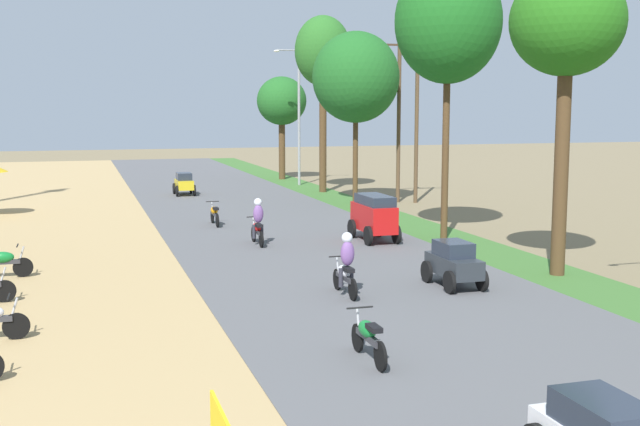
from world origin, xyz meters
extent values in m
cylinder|color=black|center=(-8.76, 12.27, 0.34)|extent=(0.56, 0.06, 0.56)
cylinder|color=#A5A8AD|center=(-8.82, 12.27, 0.61)|extent=(0.26, 0.05, 0.68)
cylinder|color=black|center=(-8.88, 12.27, 0.98)|extent=(0.04, 0.54, 0.04)
cylinder|color=black|center=(-9.26, 15.73, 0.34)|extent=(0.56, 0.06, 0.56)
cylinder|color=#A5A8AD|center=(-9.32, 15.73, 0.61)|extent=(0.26, 0.05, 0.68)
cylinder|color=black|center=(-9.01, 18.76, 0.34)|extent=(0.56, 0.06, 0.56)
ellipsoid|color=#14722D|center=(-9.55, 18.76, 0.66)|extent=(0.64, 0.28, 0.32)
cylinder|color=#A5A8AD|center=(-9.07, 18.76, 0.61)|extent=(0.26, 0.05, 0.68)
cylinder|color=black|center=(-9.13, 18.76, 0.98)|extent=(0.04, 0.54, 0.04)
cylinder|color=#4C351E|center=(5.78, 14.57, 3.24)|extent=(0.41, 0.41, 6.35)
ellipsoid|color=#236617|center=(5.78, 14.57, 7.25)|extent=(3.19, 3.19, 3.04)
cylinder|color=#4C351E|center=(5.46, 21.39, 3.38)|extent=(0.25, 0.25, 6.64)
ellipsoid|color=#1A5E1D|center=(5.46, 21.39, 7.92)|extent=(3.84, 3.84, 4.43)
cylinder|color=#4C351E|center=(5.80, 32.16, 2.59)|extent=(0.26, 0.26, 5.05)
ellipsoid|color=#1C5A20|center=(5.80, 32.16, 6.34)|extent=(4.28, 4.28, 4.45)
cylinder|color=#4C351E|center=(5.99, 38.22, 3.50)|extent=(0.41, 0.41, 6.87)
ellipsoid|color=#286422|center=(5.99, 38.22, 8.01)|extent=(3.18, 3.18, 3.93)
cylinder|color=#4C351E|center=(5.75, 46.77, 2.24)|extent=(0.43, 0.43, 4.36)
ellipsoid|color=#1F5B21|center=(5.75, 46.77, 5.30)|extent=(3.31, 3.31, 3.22)
cylinder|color=gray|center=(5.80, 42.61, 4.27)|extent=(0.16, 0.16, 8.42)
cylinder|color=gray|center=(5.10, 42.61, 8.33)|extent=(1.40, 0.08, 0.08)
ellipsoid|color=silver|center=(4.40, 42.61, 8.26)|extent=(0.36, 0.20, 0.14)
cylinder|color=gray|center=(6.50, 42.61, 8.33)|extent=(1.40, 0.08, 0.08)
ellipsoid|color=silver|center=(7.20, 42.61, 8.26)|extent=(0.36, 0.20, 0.14)
cylinder|color=brown|center=(9.15, 32.33, 4.33)|extent=(0.20, 0.20, 8.65)
cube|color=#473323|center=(9.15, 32.33, 8.15)|extent=(1.80, 0.10, 0.10)
cylinder|color=brown|center=(8.37, 32.80, 4.25)|extent=(0.20, 0.20, 8.49)
cube|color=#473323|center=(8.37, 32.80, 7.99)|extent=(1.80, 0.10, 0.10)
cube|color=#232B38|center=(-1.23, 3.03, 1.07)|extent=(0.81, 1.30, 0.40)
cube|color=#282D33|center=(2.16, 13.96, 0.66)|extent=(0.84, 1.95, 0.50)
cube|color=#232B38|center=(2.16, 14.01, 1.11)|extent=(0.77, 1.10, 0.40)
cylinder|color=black|center=(2.63, 13.26, 0.38)|extent=(0.10, 0.60, 0.60)
cylinder|color=black|center=(1.69, 13.26, 0.38)|extent=(0.10, 0.60, 0.60)
cylinder|color=black|center=(2.63, 14.66, 0.38)|extent=(0.10, 0.60, 0.60)
cylinder|color=black|center=(1.69, 14.66, 0.38)|extent=(0.10, 0.60, 0.60)
cube|color=red|center=(2.75, 21.54, 0.93)|extent=(0.95, 2.40, 0.95)
cube|color=#232B38|center=(2.75, 21.44, 1.58)|extent=(0.87, 2.00, 0.35)
cylinder|color=black|center=(3.28, 20.67, 0.42)|extent=(0.12, 0.68, 0.68)
cylinder|color=black|center=(2.21, 20.67, 0.42)|extent=(0.12, 0.68, 0.68)
cylinder|color=black|center=(3.28, 22.40, 0.42)|extent=(0.12, 0.68, 0.68)
cylinder|color=black|center=(2.21, 22.40, 0.42)|extent=(0.12, 0.68, 0.68)
cube|color=gold|center=(-1.85, 38.76, 0.66)|extent=(0.84, 1.95, 0.50)
cube|color=#232B38|center=(-1.85, 38.71, 1.11)|extent=(0.77, 1.10, 0.40)
cylinder|color=black|center=(-2.32, 39.47, 0.38)|extent=(0.10, 0.60, 0.60)
cylinder|color=black|center=(-1.38, 39.47, 0.38)|extent=(0.10, 0.60, 0.60)
cylinder|color=black|center=(-2.32, 38.06, 0.38)|extent=(0.10, 0.60, 0.60)
cylinder|color=black|center=(-1.38, 38.06, 0.38)|extent=(0.10, 0.60, 0.60)
cylinder|color=black|center=(-2.24, 9.33, 0.36)|extent=(0.06, 0.56, 0.56)
cylinder|color=black|center=(-2.24, 8.09, 0.36)|extent=(0.06, 0.56, 0.56)
cube|color=#333338|center=(-2.24, 8.71, 0.54)|extent=(0.12, 1.12, 0.12)
ellipsoid|color=#14722D|center=(-2.24, 8.79, 0.68)|extent=(0.28, 0.64, 0.32)
cube|color=black|center=(-2.24, 8.43, 0.80)|extent=(0.20, 0.44, 0.10)
cylinder|color=#A5A8AD|center=(-2.24, 9.27, 0.63)|extent=(0.05, 0.26, 0.68)
cylinder|color=black|center=(-2.24, 9.21, 1.00)|extent=(0.54, 0.04, 0.04)
cylinder|color=black|center=(-0.94, 14.54, 0.36)|extent=(0.06, 0.56, 0.56)
cylinder|color=black|center=(-0.94, 13.30, 0.36)|extent=(0.06, 0.56, 0.56)
cube|color=#333338|center=(-0.94, 13.92, 0.54)|extent=(0.12, 1.12, 0.12)
ellipsoid|color=silver|center=(-0.94, 14.00, 0.68)|extent=(0.28, 0.64, 0.32)
cube|color=black|center=(-0.94, 13.64, 0.80)|extent=(0.20, 0.44, 0.10)
cylinder|color=#A5A8AD|center=(-0.94, 14.48, 0.63)|extent=(0.05, 0.26, 0.68)
cylinder|color=black|center=(-0.94, 14.42, 1.00)|extent=(0.54, 0.04, 0.04)
ellipsoid|color=#724C8C|center=(-0.94, 13.72, 1.20)|extent=(0.36, 0.28, 0.64)
sphere|color=white|center=(-0.94, 13.76, 1.60)|extent=(0.28, 0.28, 0.28)
cylinder|color=#2D2D38|center=(-1.08, 13.82, 0.56)|extent=(0.12, 0.12, 0.48)
cylinder|color=#2D2D38|center=(-0.80, 13.82, 0.56)|extent=(0.12, 0.12, 0.48)
cylinder|color=black|center=(-1.46, 22.59, 0.36)|extent=(0.06, 0.56, 0.56)
cylinder|color=black|center=(-1.46, 21.35, 0.36)|extent=(0.06, 0.56, 0.56)
cube|color=#333338|center=(-1.46, 21.97, 0.54)|extent=(0.12, 1.12, 0.12)
ellipsoid|color=red|center=(-1.46, 22.05, 0.68)|extent=(0.28, 0.64, 0.32)
cube|color=black|center=(-1.46, 21.69, 0.80)|extent=(0.20, 0.44, 0.10)
cylinder|color=#A5A8AD|center=(-1.46, 22.53, 0.63)|extent=(0.05, 0.26, 0.68)
cylinder|color=black|center=(-1.46, 22.47, 1.00)|extent=(0.54, 0.04, 0.04)
ellipsoid|color=#724C8C|center=(-1.46, 21.77, 1.20)|extent=(0.36, 0.28, 0.64)
sphere|color=white|center=(-1.46, 21.81, 1.60)|extent=(0.28, 0.28, 0.28)
cylinder|color=#2D2D38|center=(-1.60, 21.87, 0.56)|extent=(0.12, 0.12, 0.48)
cylinder|color=#2D2D38|center=(-1.32, 21.87, 0.56)|extent=(0.12, 0.12, 0.48)
cylinder|color=black|center=(-2.12, 27.64, 0.36)|extent=(0.06, 0.56, 0.56)
cylinder|color=black|center=(-2.12, 26.40, 0.36)|extent=(0.06, 0.56, 0.56)
cube|color=#333338|center=(-2.12, 27.02, 0.54)|extent=(0.12, 1.12, 0.12)
ellipsoid|color=orange|center=(-2.12, 27.10, 0.68)|extent=(0.28, 0.64, 0.32)
cube|color=black|center=(-2.12, 26.74, 0.80)|extent=(0.20, 0.44, 0.10)
cylinder|color=#A5A8AD|center=(-2.12, 27.58, 0.63)|extent=(0.05, 0.26, 0.68)
cylinder|color=black|center=(-2.12, 27.52, 1.00)|extent=(0.54, 0.04, 0.04)
camera|label=1|loc=(-7.39, -4.98, 4.87)|focal=44.54mm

